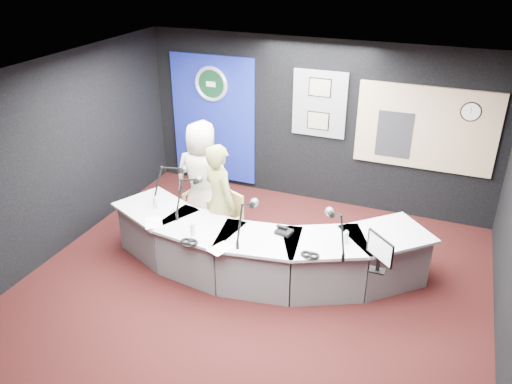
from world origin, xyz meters
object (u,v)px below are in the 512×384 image
at_px(armchair_left, 204,204).
at_px(armchair_right, 221,228).
at_px(person_man, 202,178).
at_px(person_woman, 220,202).
at_px(broadcast_desk, 259,249).

height_order(armchair_left, armchair_right, armchair_left).
relative_size(armchair_left, person_man, 0.50).
bearing_deg(person_man, armchair_right, 125.73).
relative_size(armchair_right, person_woman, 0.51).
relative_size(armchair_left, person_woman, 0.52).
distance_m(broadcast_desk, person_man, 1.55).
relative_size(armchair_left, armchair_right, 1.01).
distance_m(broadcast_desk, person_woman, 0.87).
bearing_deg(broadcast_desk, person_woman, 162.88).
bearing_deg(armchair_left, person_man, 0.00).
xyz_separation_m(armchair_right, person_woman, (0.00, 0.00, 0.42)).
distance_m(broadcast_desk, armchair_right, 0.72).
height_order(armchair_right, person_man, person_man).
distance_m(armchair_left, person_man, 0.45).
bearing_deg(armchair_left, broadcast_desk, -24.02).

